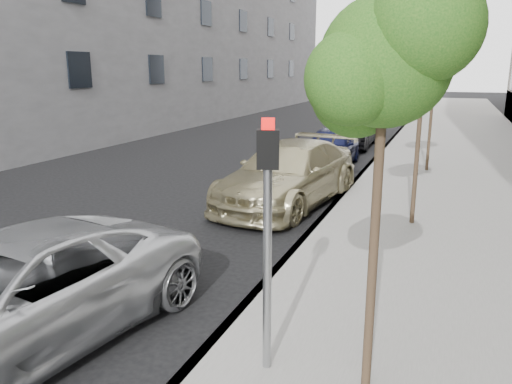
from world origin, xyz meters
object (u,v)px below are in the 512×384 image
Objects in this scene: tree_near at (388,62)px; minivan at (13,295)px; tree_far at (437,58)px; sedan_rear at (360,119)px; signal_pole at (268,218)px; tree_mid at (427,47)px; suv at (289,174)px; sedan_blue at (331,147)px; sedan_black at (355,130)px.

minivan is at bearing -172.13° from tree_near.
tree_far is 0.84× the size of minivan.
minivan is 1.01× the size of sedan_rear.
signal_pole is at bearing 19.52° from minivan.
tree_mid is 6.50m from tree_far.
suv is 16.29m from sedan_rear.
sedan_blue is at bearing 95.16° from minivan.
tree_far reaches higher than tree_near.
tree_mid reaches higher than signal_pole.
tree_far is 1.05× the size of sedan_blue.
tree_near is at bearing -90.00° from tree_far.
minivan is 0.95× the size of suv.
tree_far is 7.04m from sedan_black.
tree_near is 13.91m from sedan_blue.
tree_near is 18.79m from sedan_black.
tree_near is 24.35m from sedan_rear.
tree_mid is at bearing 60.63° from signal_pole.
tree_mid is 9.01m from minivan.
sedan_black is at bearing 99.13° from suv.
signal_pole is 0.68× the size of sedan_blue.
tree_mid is 0.87× the size of sedan_rear.
tree_mid reaches higher than tree_far.
tree_mid is 6.94m from signal_pole.
tree_mid is 1.58× the size of signal_pole.
signal_pole is at bearing -88.27° from sedan_rear.
tree_near reaches higher than sedan_black.
tree_far is at bearing 81.24° from minivan.
tree_far is 13.23m from signal_pole.
tree_mid is 0.86× the size of minivan.
minivan is (-4.46, -0.62, -2.90)m from tree_near.
tree_near is at bearing -58.07° from suv.
tree_near is 0.81× the size of sedan_rear.
sedan_black is (-0.07, 5.08, 0.02)m from sedan_blue.
sedan_rear is at bearing 111.27° from tree_far.
minivan is (-4.46, -7.12, -3.27)m from tree_mid.
sedan_blue is at bearing 117.36° from tree_mid.
sedan_blue is (1.01, 13.77, -0.01)m from minivan.
minivan is 1.24× the size of sedan_blue.
sedan_black is at bearing 106.66° from tree_mid.
sedan_rear is at bearing 78.17° from signal_pole.
tree_near is 1.00× the size of sedan_blue.
tree_near is 2.04m from signal_pole.
sedan_rear is at bearing 95.93° from sedan_black.
signal_pole is 24.06m from sedan_rear.
tree_near reaches higher than suv.
sedan_black is 5.62m from sedan_rear.
sedan_rear is (-4.21, 23.81, -2.87)m from tree_near.
sedan_rear reaches higher than minivan.
tree_near is 0.76× the size of suv.
minivan is at bearing 171.10° from signal_pole.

